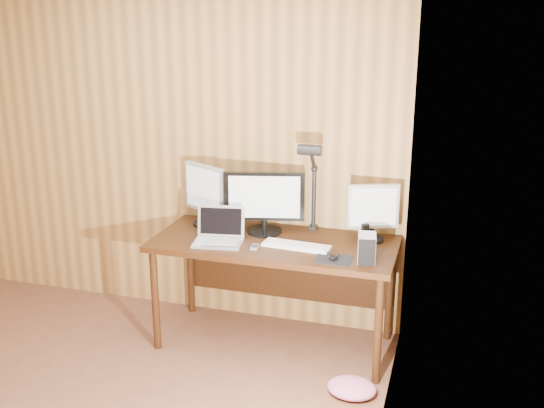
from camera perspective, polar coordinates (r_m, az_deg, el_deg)
The scene contains 13 objects.
desk at distance 4.29m, azimuth 0.47°, elevation -4.54°, with size 1.60×0.70×0.75m.
monitor_center at distance 4.28m, azimuth -0.69°, elevation 0.22°, with size 0.53×0.24×0.42m.
monitor_left at distance 4.45m, azimuth -6.05°, elevation 0.98°, with size 0.36×0.21×0.43m.
monitor_right at distance 4.18m, azimuth 9.03°, elevation -0.63°, with size 0.33×0.16×0.38m.
laptop at distance 4.18m, azimuth -4.74°, elevation -2.64°, with size 0.35×0.29×0.22m.
keyboard at distance 4.08m, azimuth 2.20°, elevation -3.74°, with size 0.44×0.16×0.02m.
mousepad at distance 3.90m, azimuth 5.53°, elevation -4.97°, with size 0.22×0.18×0.00m, color black.
mouse at distance 3.89m, azimuth 5.53°, elevation -4.70°, with size 0.06×0.10×0.04m, color black.
hard_drive at distance 3.87m, azimuth 8.49°, elevation -3.94°, with size 0.13×0.17×0.17m.
phone at distance 4.07m, azimuth -1.56°, elevation -3.87°, with size 0.06×0.09×0.01m.
speaker at distance 4.18m, azimuth 8.33°, elevation -2.62°, with size 0.05×0.05×0.13m, color black.
desk_lamp at distance 4.22m, azimuth 3.57°, elevation 2.69°, with size 0.15×0.22×0.67m.
fabric_pile at distance 3.97m, azimuth 7.15°, elevation -16.04°, with size 0.30×0.24×0.09m, color #BB5A80, non-canonical shape.
Camera 1 is at (2.04, -2.13, 2.21)m, focal length 42.00 mm.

